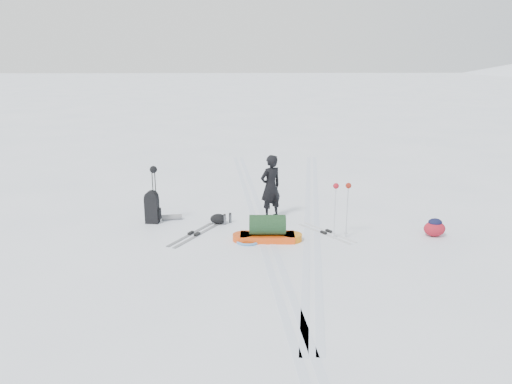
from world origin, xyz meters
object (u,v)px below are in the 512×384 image
(pulk_sled, at_px, (267,231))
(expedition_rucksack, at_px, (155,208))
(skier, at_px, (271,187))
(ski_poles_black, at_px, (154,177))

(pulk_sled, bearing_deg, expedition_rucksack, 155.61)
(skier, relative_size, pulk_sled, 1.04)
(skier, distance_m, expedition_rucksack, 2.96)
(skier, relative_size, expedition_rucksack, 1.86)
(pulk_sled, relative_size, ski_poles_black, 1.08)
(ski_poles_black, bearing_deg, skier, -12.75)
(pulk_sled, bearing_deg, ski_poles_black, 156.43)
(skier, xyz_separation_m, pulk_sled, (-0.17, -1.62, -0.59))
(skier, bearing_deg, ski_poles_black, -25.63)
(skier, height_order, ski_poles_black, skier)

